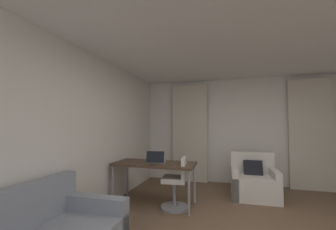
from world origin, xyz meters
TOP-DOWN VIEW (x-y plane):
  - wall_window at (0.00, 3.03)m, footprint 5.12×0.06m
  - wall_left at (-2.53, 0.00)m, footprint 0.06×6.12m
  - ceiling at (0.00, 0.00)m, footprint 5.12×6.12m
  - curtain_left_panel at (-1.38, 2.90)m, footprint 0.90×0.06m
  - curtain_right_panel at (1.38, 2.90)m, footprint 0.90×0.06m
  - armchair at (0.08, 2.07)m, footprint 0.88×0.80m
  - desk at (-1.71, 1.14)m, footprint 1.48×0.67m
  - desk_chair at (-1.28, 1.08)m, footprint 0.48×0.48m
  - laptop at (-1.68, 1.13)m, footprint 0.35×0.29m

SIDE VIEW (x-z plane):
  - armchair at x=0.08m, z-range -0.14..0.72m
  - desk_chair at x=-1.28m, z-range -0.05..0.83m
  - desk at x=-1.71m, z-range 0.32..1.08m
  - laptop at x=-1.68m, z-range 0.69..0.91m
  - curtain_left_panel at x=-1.38m, z-range 0.00..2.50m
  - curtain_right_panel at x=1.38m, z-range 0.00..2.50m
  - wall_window at x=0.00m, z-range 0.00..2.60m
  - wall_left at x=-2.53m, z-range 0.00..2.60m
  - ceiling at x=0.00m, z-range 2.60..2.66m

